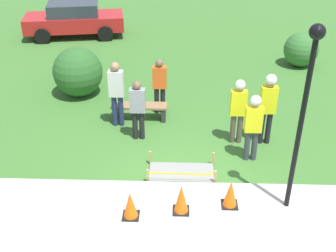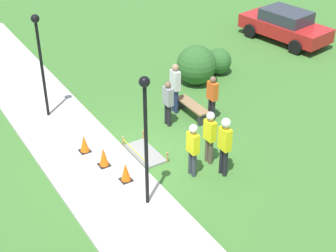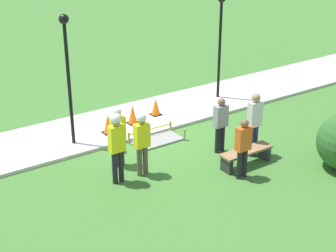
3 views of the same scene
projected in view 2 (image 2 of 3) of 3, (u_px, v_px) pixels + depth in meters
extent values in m
plane|color=#3D702D|center=(133.00, 159.00, 16.12)|extent=(60.00, 60.00, 0.00)
cube|color=#BCB7AD|center=(94.00, 171.00, 15.50)|extent=(28.00, 2.65, 0.10)
cube|color=gray|center=(145.00, 153.00, 16.32)|extent=(1.52, 0.74, 0.06)
cube|color=tan|center=(123.00, 141.00, 16.62)|extent=(0.05, 0.05, 0.36)
cube|color=tan|center=(146.00, 165.00, 15.52)|extent=(0.05, 0.05, 0.36)
cube|color=tan|center=(143.00, 135.00, 16.96)|extent=(0.05, 0.05, 0.36)
cube|color=tan|center=(167.00, 157.00, 15.86)|extent=(0.05, 0.05, 0.36)
cube|color=yellow|center=(134.00, 150.00, 16.03)|extent=(1.52, 0.00, 0.04)
cube|color=black|center=(85.00, 151.00, 16.29)|extent=(0.34, 0.34, 0.02)
cone|color=orange|center=(84.00, 143.00, 16.13)|extent=(0.29, 0.29, 0.57)
cube|color=black|center=(104.00, 165.00, 15.64)|extent=(0.34, 0.34, 0.02)
cone|color=orange|center=(104.00, 156.00, 15.47)|extent=(0.29, 0.29, 0.62)
cube|color=black|center=(126.00, 180.00, 15.01)|extent=(0.34, 0.34, 0.02)
cone|color=orange|center=(126.00, 171.00, 14.85)|extent=(0.29, 0.29, 0.58)
cube|color=#2D2D33|center=(181.00, 103.00, 18.80)|extent=(0.12, 0.40, 0.41)
cube|color=#2D2D33|center=(203.00, 119.00, 17.80)|extent=(0.12, 0.40, 0.41)
cube|color=olive|center=(192.00, 105.00, 18.18)|extent=(1.59, 0.44, 0.06)
cylinder|color=black|center=(222.00, 160.00, 15.27)|extent=(0.14, 0.14, 0.90)
cylinder|color=black|center=(225.00, 163.00, 15.14)|extent=(0.14, 0.14, 0.90)
cube|color=yellow|center=(225.00, 139.00, 14.79)|extent=(0.40, 0.22, 0.71)
sphere|color=#A37A5B|center=(226.00, 125.00, 14.54)|extent=(0.24, 0.24, 0.24)
sphere|color=white|center=(226.00, 123.00, 14.51)|extent=(0.28, 0.28, 0.28)
cylinder|color=#383D47|center=(191.00, 162.00, 15.28)|extent=(0.14, 0.14, 0.81)
cylinder|color=#383D47|center=(194.00, 165.00, 15.15)|extent=(0.14, 0.14, 0.81)
cube|color=yellow|center=(193.00, 143.00, 14.84)|extent=(0.40, 0.22, 0.64)
sphere|color=#A37A5B|center=(193.00, 130.00, 14.61)|extent=(0.22, 0.22, 0.22)
sphere|color=white|center=(193.00, 128.00, 14.58)|extent=(0.25, 0.25, 0.25)
cylinder|color=brown|center=(207.00, 149.00, 15.83)|extent=(0.14, 0.14, 0.82)
cylinder|color=brown|center=(211.00, 152.00, 15.70)|extent=(0.14, 0.14, 0.82)
cube|color=yellow|center=(210.00, 130.00, 15.38)|extent=(0.40, 0.22, 0.65)
sphere|color=#A37A5B|center=(211.00, 118.00, 15.15)|extent=(0.22, 0.22, 0.22)
sphere|color=white|center=(211.00, 116.00, 15.12)|extent=(0.26, 0.26, 0.26)
cylinder|color=black|center=(210.00, 108.00, 18.05)|extent=(0.14, 0.14, 0.81)
cylinder|color=black|center=(213.00, 110.00, 17.92)|extent=(0.14, 0.14, 0.81)
cube|color=#E55B1E|center=(212.00, 91.00, 17.61)|extent=(0.40, 0.22, 0.64)
sphere|color=brown|center=(213.00, 80.00, 17.39)|extent=(0.22, 0.22, 0.22)
cylinder|color=navy|center=(174.00, 100.00, 18.48)|extent=(0.14, 0.14, 0.91)
cylinder|color=navy|center=(176.00, 102.00, 18.35)|extent=(0.14, 0.14, 0.91)
cube|color=silver|center=(175.00, 80.00, 17.99)|extent=(0.40, 0.22, 0.72)
sphere|color=#A37A5B|center=(175.00, 67.00, 17.74)|extent=(0.25, 0.25, 0.25)
cylinder|color=black|center=(167.00, 113.00, 17.73)|extent=(0.14, 0.14, 0.80)
cylinder|color=black|center=(169.00, 116.00, 17.60)|extent=(0.14, 0.14, 0.80)
cube|color=gray|center=(168.00, 96.00, 17.29)|extent=(0.40, 0.22, 0.64)
sphere|color=brown|center=(168.00, 85.00, 17.07)|extent=(0.22, 0.22, 0.22)
cylinder|color=black|center=(146.00, 148.00, 13.24)|extent=(0.10, 0.10, 3.59)
sphere|color=black|center=(144.00, 82.00, 12.25)|extent=(0.28, 0.28, 0.28)
cylinder|color=black|center=(42.00, 71.00, 17.36)|extent=(0.10, 0.10, 3.45)
sphere|color=black|center=(35.00, 19.00, 16.41)|extent=(0.28, 0.28, 0.28)
cube|color=red|center=(285.00, 28.00, 24.12)|extent=(4.51, 2.42, 0.63)
cube|color=#2D333D|center=(286.00, 16.00, 23.82)|extent=(2.36, 1.86, 0.53)
cylinder|color=black|center=(318.00, 37.00, 23.92)|extent=(0.69, 0.35, 0.66)
cylinder|color=black|center=(296.00, 47.00, 22.95)|extent=(0.69, 0.35, 0.66)
cylinder|color=black|center=(273.00, 23.00, 25.62)|extent=(0.69, 0.35, 0.66)
cylinder|color=black|center=(250.00, 31.00, 24.65)|extent=(0.69, 0.35, 0.66)
sphere|color=#2D6028|center=(218.00, 61.00, 21.14)|extent=(1.08, 1.08, 1.08)
sphere|color=#2D6028|center=(196.00, 65.00, 20.23)|extent=(1.57, 1.57, 1.57)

